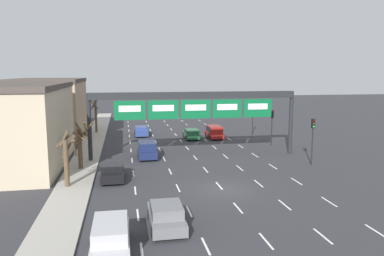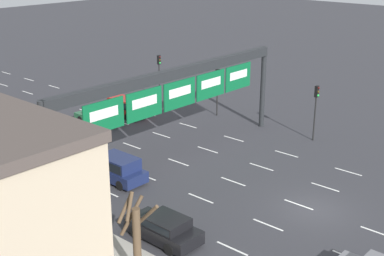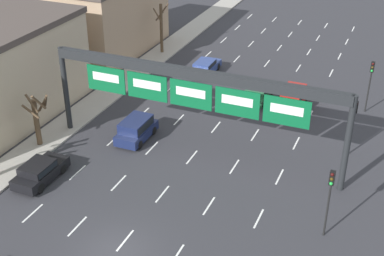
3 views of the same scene
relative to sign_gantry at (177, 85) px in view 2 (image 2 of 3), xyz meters
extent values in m
plane|color=#333338|center=(0.00, -11.09, -5.77)|extent=(220.00, 220.00, 0.00)
cube|color=white|center=(-6.60, -10.09, -5.77)|extent=(0.12, 2.00, 0.01)
cube|color=white|center=(-6.60, -5.09, -5.77)|extent=(0.12, 2.00, 0.01)
cube|color=white|center=(-6.60, -0.09, -5.77)|extent=(0.12, 2.00, 0.01)
cube|color=white|center=(-6.60, 4.91, -5.77)|extent=(0.12, 2.00, 0.01)
cube|color=white|center=(-6.60, 9.91, -5.77)|extent=(0.12, 2.00, 0.01)
cube|color=white|center=(-3.30, -10.09, -5.77)|extent=(0.12, 2.00, 0.01)
cube|color=white|center=(-3.30, -5.09, -5.77)|extent=(0.12, 2.00, 0.01)
cube|color=white|center=(-3.30, -0.09, -5.77)|extent=(0.12, 2.00, 0.01)
cube|color=white|center=(-3.30, 4.91, -5.77)|extent=(0.12, 2.00, 0.01)
cube|color=white|center=(-3.30, 9.91, -5.77)|extent=(0.12, 2.00, 0.01)
cube|color=white|center=(-3.30, 14.91, -5.77)|extent=(0.12, 2.00, 0.01)
cube|color=white|center=(0.00, -15.09, -5.77)|extent=(0.12, 2.00, 0.01)
cube|color=white|center=(0.00, -10.09, -5.77)|extent=(0.12, 2.00, 0.01)
cube|color=white|center=(0.00, -5.09, -5.77)|extent=(0.12, 2.00, 0.01)
cube|color=white|center=(0.00, -0.09, -5.77)|extent=(0.12, 2.00, 0.01)
cube|color=white|center=(0.00, 4.91, -5.77)|extent=(0.12, 2.00, 0.01)
cube|color=white|center=(0.00, 9.91, -5.77)|extent=(0.12, 2.00, 0.01)
cube|color=white|center=(0.00, 14.91, -5.77)|extent=(0.12, 2.00, 0.01)
cube|color=white|center=(0.00, 19.91, -5.77)|extent=(0.12, 2.00, 0.01)
cube|color=white|center=(3.30, -10.09, -5.77)|extent=(0.12, 2.00, 0.01)
cube|color=white|center=(3.30, -5.09, -5.77)|extent=(0.12, 2.00, 0.01)
cube|color=white|center=(3.30, -0.09, -5.77)|extent=(0.12, 2.00, 0.01)
cube|color=white|center=(3.30, 4.91, -5.77)|extent=(0.12, 2.00, 0.01)
cube|color=white|center=(3.30, 9.91, -5.77)|extent=(0.12, 2.00, 0.01)
cube|color=white|center=(3.30, 14.91, -5.77)|extent=(0.12, 2.00, 0.01)
cube|color=white|center=(3.30, 19.91, -5.77)|extent=(0.12, 2.00, 0.01)
cube|color=white|center=(3.30, 24.91, -5.77)|extent=(0.12, 2.00, 0.01)
cube|color=white|center=(3.30, 29.91, -5.77)|extent=(0.12, 2.00, 0.01)
cube|color=white|center=(6.60, -10.09, -5.77)|extent=(0.12, 2.00, 0.01)
cube|color=white|center=(6.60, -5.09, -5.77)|extent=(0.12, 2.00, 0.01)
cube|color=white|center=(6.60, -0.09, -5.77)|extent=(0.12, 2.00, 0.01)
cube|color=white|center=(6.60, 4.91, -5.77)|extent=(0.12, 2.00, 0.01)
cube|color=white|center=(6.60, 9.91, -5.77)|extent=(0.12, 2.00, 0.01)
cube|color=white|center=(6.60, 14.91, -5.77)|extent=(0.12, 2.00, 0.01)
cube|color=white|center=(6.60, 19.91, -5.77)|extent=(0.12, 2.00, 0.01)
cube|color=white|center=(6.60, 24.91, -5.77)|extent=(0.12, 2.00, 0.01)
cube|color=white|center=(6.60, 29.91, -5.77)|extent=(0.12, 2.00, 0.01)
cube|color=white|center=(6.60, 34.91, -5.77)|extent=(0.12, 2.00, 0.01)
cylinder|color=#232628|center=(-10.70, 0.06, -2.31)|extent=(0.42, 0.42, 6.93)
cylinder|color=#232628|center=(10.70, 0.06, -2.31)|extent=(0.42, 0.42, 6.93)
cube|color=#232628|center=(0.00, 0.06, 0.81)|extent=(21.40, 0.60, 0.70)
cube|color=#0C6033|center=(-6.71, -0.28, -0.61)|extent=(3.10, 0.08, 1.94)
cube|color=white|center=(-6.71, -0.32, -0.44)|extent=(2.17, 0.02, 0.62)
cube|color=#0C6033|center=(-3.35, -0.28, -0.61)|extent=(3.10, 0.08, 1.94)
cube|color=white|center=(-3.35, -0.32, -0.44)|extent=(2.17, 0.02, 0.62)
cube|color=#0C6033|center=(0.00, -0.28, -0.61)|extent=(3.10, 0.08, 1.94)
cube|color=white|center=(0.00, -0.32, -0.44)|extent=(2.17, 0.02, 0.62)
cube|color=#0C6033|center=(3.35, -0.28, -0.61)|extent=(3.10, 0.08, 1.94)
cube|color=white|center=(3.35, -0.32, -0.44)|extent=(2.17, 0.02, 0.62)
cube|color=#0C6033|center=(6.71, -0.28, -0.61)|extent=(3.10, 0.08, 1.94)
cube|color=white|center=(6.71, -0.32, -0.44)|extent=(2.17, 0.02, 0.62)
cube|color=black|center=(-8.35, -6.80, -5.21)|extent=(1.87, 4.25, 0.72)
cube|color=black|center=(-8.35, -7.06, -4.60)|extent=(1.72, 2.21, 0.52)
cube|color=black|center=(-8.35, -7.06, -4.60)|extent=(1.76, 2.03, 0.37)
cylinder|color=black|center=(-9.20, -5.53, -5.44)|extent=(0.22, 0.66, 0.66)
cylinder|color=black|center=(-7.50, -5.53, -5.44)|extent=(0.22, 0.66, 0.66)
cylinder|color=black|center=(-9.20, -8.07, -5.44)|extent=(0.22, 0.66, 0.66)
cylinder|color=black|center=(-7.50, -8.07, -5.44)|extent=(0.22, 0.66, 0.66)
cube|color=#19234C|center=(-5.00, 0.71, -5.20)|extent=(1.88, 3.93, 0.74)
cube|color=#19234C|center=(-5.00, 0.67, -4.43)|extent=(1.73, 2.75, 0.80)
cube|color=black|center=(-5.00, 0.67, -4.43)|extent=(1.77, 2.53, 0.57)
cylinder|color=black|center=(-5.85, 1.89, -5.44)|extent=(0.22, 0.66, 0.66)
cylinder|color=black|center=(-4.14, 1.89, -5.44)|extent=(0.22, 0.66, 0.66)
cylinder|color=black|center=(-5.85, -0.47, -5.44)|extent=(0.22, 0.66, 0.66)
cylinder|color=black|center=(-4.14, -0.47, -5.44)|extent=(0.22, 0.66, 0.66)
cube|color=maroon|center=(4.79, 11.08, -5.26)|extent=(1.83, 4.29, 0.62)
cube|color=maroon|center=(4.79, 11.04, -4.52)|extent=(1.68, 3.00, 0.86)
cube|color=black|center=(4.79, 11.04, -4.52)|extent=(1.72, 2.76, 0.62)
cylinder|color=black|center=(3.97, 12.37, -5.44)|extent=(0.22, 0.66, 0.66)
cylinder|color=black|center=(5.62, 12.37, -5.44)|extent=(0.22, 0.66, 0.66)
cylinder|color=black|center=(3.97, 9.80, -5.44)|extent=(0.22, 0.66, 0.66)
cylinder|color=black|center=(5.62, 9.80, -5.44)|extent=(0.22, 0.66, 0.66)
cube|color=navy|center=(-4.93, 15.02, -5.25)|extent=(1.78, 4.42, 0.64)
cube|color=navy|center=(-4.93, 14.76, -4.68)|extent=(1.64, 2.30, 0.50)
cube|color=black|center=(-4.93, 14.76, -4.68)|extent=(1.67, 2.11, 0.36)
cylinder|color=black|center=(-4.12, 16.35, -5.44)|extent=(0.22, 0.66, 0.66)
cylinder|color=black|center=(-5.73, 13.70, -5.44)|extent=(0.22, 0.66, 0.66)
cylinder|color=black|center=(-4.12, 13.70, -5.44)|extent=(0.22, 0.66, 0.66)
cube|color=#235B38|center=(1.64, 11.18, -5.26)|extent=(1.84, 4.15, 0.62)
cube|color=#235B38|center=(1.64, 10.93, -4.69)|extent=(1.69, 2.16, 0.52)
cube|color=black|center=(1.64, 10.93, -4.69)|extent=(1.73, 1.99, 0.37)
cylinder|color=black|center=(0.81, 12.42, -5.44)|extent=(0.22, 0.66, 0.66)
cylinder|color=black|center=(2.47, 12.42, -5.44)|extent=(0.22, 0.66, 0.66)
cylinder|color=black|center=(0.81, 9.93, -5.44)|extent=(0.22, 0.66, 0.66)
cylinder|color=black|center=(2.47, 9.93, -5.44)|extent=(0.22, 0.66, 0.66)
cylinder|color=black|center=(10.76, 12.54, -3.95)|extent=(0.12, 0.12, 3.65)
cube|color=black|center=(10.76, 12.54, -1.67)|extent=(0.30, 0.24, 0.90)
sphere|color=#3D0E0C|center=(10.76, 12.41, -1.37)|extent=(0.20, 0.20, 0.20)
sphere|color=#412F0C|center=(10.76, 12.41, -1.67)|extent=(0.20, 0.20, 0.20)
sphere|color=green|center=(10.76, 12.41, -1.97)|extent=(0.20, 0.20, 0.20)
cylinder|color=black|center=(10.51, 4.85, -4.04)|extent=(0.12, 0.12, 3.45)
cube|color=black|center=(10.51, 4.85, -1.87)|extent=(0.30, 0.24, 0.90)
sphere|color=red|center=(10.51, 4.72, -1.57)|extent=(0.20, 0.20, 0.20)
sphere|color=#412F0C|center=(10.51, 4.72, -1.87)|extent=(0.20, 0.20, 0.20)
sphere|color=#0E3515|center=(10.51, 4.72, -2.17)|extent=(0.20, 0.20, 0.20)
cylinder|color=black|center=(10.58, -5.07, -3.96)|extent=(0.12, 0.12, 3.61)
cube|color=black|center=(10.58, -5.07, -1.71)|extent=(0.30, 0.24, 0.90)
sphere|color=#3D0E0C|center=(10.58, -5.20, -1.41)|extent=(0.20, 0.20, 0.20)
sphere|color=#412F0C|center=(10.58, -5.20, -1.71)|extent=(0.20, 0.20, 0.20)
sphere|color=green|center=(10.58, -5.20, -2.01)|extent=(0.20, 0.20, 0.20)
cylinder|color=brown|center=(-11.78, -8.53, -3.79)|extent=(0.38, 0.38, 3.65)
cylinder|color=brown|center=(-11.93, -7.98, -2.07)|extent=(1.25, 0.49, 1.11)
cylinder|color=brown|center=(-11.10, -8.49, -2.62)|extent=(0.26, 1.49, 1.53)
cylinder|color=brown|center=(-11.89, -8.25, -1.90)|extent=(0.76, 0.44, 1.26)
cylinder|color=brown|center=(-11.59, -8.02, -2.56)|extent=(1.21, 0.59, 1.84)
cylinder|color=brown|center=(-11.34, -3.03, -3.79)|extent=(0.41, 0.41, 3.67)
cylinder|color=brown|center=(-11.21, -3.36, -2.04)|extent=(0.89, 0.48, 1.53)
cylinder|color=brown|center=(-10.72, -2.39, -2.15)|extent=(1.48, 1.45, 1.73)
cylinder|color=brown|center=(-11.06, -2.43, -2.54)|extent=(1.40, 0.78, 1.56)
cylinder|color=brown|center=(-10.79, -3.10, -1.98)|extent=(0.36, 1.26, 1.53)
cylinder|color=brown|center=(-11.23, -3.61, -2.59)|extent=(1.32, 0.41, 1.07)
camera|label=1|loc=(-7.31, -37.93, 3.17)|focal=35.00mm
camera|label=2|loc=(-26.06, -24.59, 9.24)|focal=50.00mm
camera|label=3|loc=(13.02, -30.82, 14.99)|focal=50.00mm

